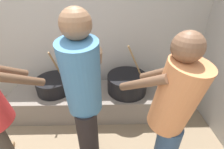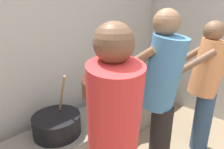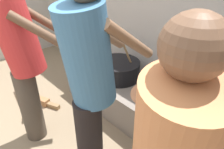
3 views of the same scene
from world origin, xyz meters
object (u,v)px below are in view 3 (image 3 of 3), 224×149
at_px(cooking_pot_main, 119,70).
at_px(cook_in_red_shirt, 23,56).
at_px(cook_in_blue_shirt, 89,81).
at_px(cooking_pot_secondary, 205,111).

height_order(cooking_pot_main, cook_in_red_shirt, cook_in_red_shirt).
height_order(cooking_pot_main, cook_in_blue_shirt, cook_in_blue_shirt).
xyz_separation_m(cooking_pot_main, cook_in_blue_shirt, (0.59, -0.85, 0.46)).
relative_size(cooking_pot_main, cook_in_red_shirt, 0.42).
bearing_deg(cook_in_blue_shirt, cooking_pot_main, 124.63).
bearing_deg(cooking_pot_secondary, cook_in_red_shirt, -141.45).
bearing_deg(cook_in_blue_shirt, cooking_pot_secondary, 60.50).
height_order(cook_in_blue_shirt, cook_in_red_shirt, cook_in_blue_shirt).
xyz_separation_m(cooking_pot_secondary, cook_in_red_shirt, (-1.23, -0.98, 0.41)).
height_order(cooking_pot_secondary, cook_in_blue_shirt, cook_in_blue_shirt).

